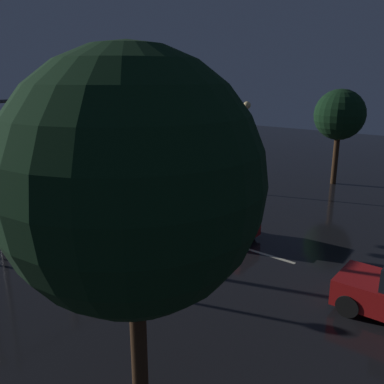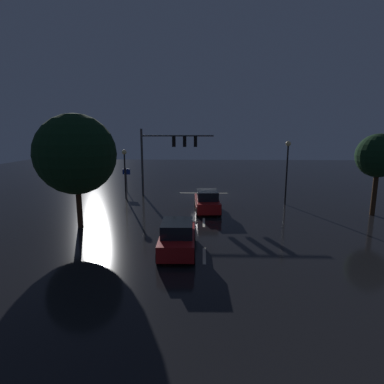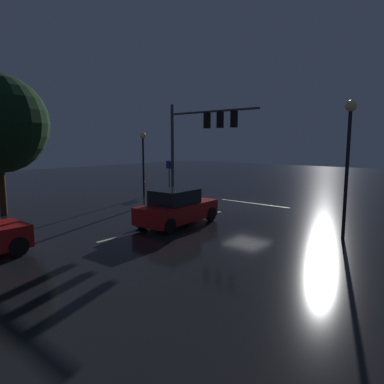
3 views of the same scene
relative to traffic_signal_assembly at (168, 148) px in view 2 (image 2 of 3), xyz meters
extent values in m
plane|color=black|center=(-3.52, -0.46, -4.67)|extent=(80.00, 80.00, 0.00)
cylinder|color=#383A3D|center=(2.58, 0.02, -1.39)|extent=(0.22, 0.22, 6.57)
cylinder|color=#383A3D|center=(-0.95, 0.02, 1.22)|extent=(7.04, 0.14, 0.14)
cube|color=black|center=(-0.59, 0.02, 0.65)|extent=(0.32, 0.36, 1.00)
sphere|color=black|center=(-0.59, -0.17, 0.97)|extent=(0.20, 0.20, 0.20)
sphere|color=black|center=(-0.59, -0.17, 0.65)|extent=(0.20, 0.20, 0.20)
sphere|color=#19F24C|center=(-0.59, -0.17, 0.33)|extent=(0.20, 0.20, 0.20)
cube|color=black|center=(-1.65, 0.02, 0.65)|extent=(0.32, 0.36, 1.00)
sphere|color=black|center=(-1.65, -0.17, 0.97)|extent=(0.20, 0.20, 0.20)
sphere|color=black|center=(-1.65, -0.17, 0.65)|extent=(0.20, 0.20, 0.20)
sphere|color=#19F24C|center=(-1.65, -0.17, 0.33)|extent=(0.20, 0.20, 0.20)
cube|color=black|center=(-2.71, 0.02, 0.65)|extent=(0.32, 0.36, 1.00)
sphere|color=black|center=(-2.71, -0.17, 0.97)|extent=(0.20, 0.20, 0.20)
sphere|color=black|center=(-2.71, -0.17, 0.65)|extent=(0.20, 0.20, 0.20)
sphere|color=#19F24C|center=(-2.71, -0.17, 0.33)|extent=(0.20, 0.20, 0.20)
cube|color=beige|center=(-3.52, 3.54, -4.67)|extent=(0.16, 2.20, 0.01)
cube|color=beige|center=(-3.52, 9.54, -4.67)|extent=(0.16, 2.20, 0.01)
cube|color=beige|center=(-3.52, 15.54, -4.67)|extent=(0.16, 2.20, 0.01)
cube|color=beige|center=(-3.52, -1.18, -4.67)|extent=(5.00, 0.16, 0.01)
cube|color=maroon|center=(-3.79, 6.29, -4.05)|extent=(2.09, 4.41, 0.80)
cube|color=black|center=(-3.80, 6.48, -3.31)|extent=(1.74, 2.20, 0.68)
cylinder|color=black|center=(-2.84, 4.75, -4.33)|extent=(0.27, 0.69, 0.68)
cylinder|color=black|center=(-4.52, 4.63, -4.33)|extent=(0.27, 0.69, 0.68)
cylinder|color=black|center=(-3.06, 7.94, -4.33)|extent=(0.27, 0.69, 0.68)
cylinder|color=black|center=(-4.74, 7.82, -4.33)|extent=(0.27, 0.69, 0.68)
sphere|color=#F9EFC6|center=(-2.99, 4.21, -4.00)|extent=(0.20, 0.20, 0.20)
sphere|color=#F9EFC6|center=(-4.29, 4.13, -4.00)|extent=(0.20, 0.20, 0.20)
cube|color=maroon|center=(-2.10, 14.99, -4.05)|extent=(1.90, 4.34, 0.80)
cube|color=black|center=(-2.11, 15.19, -3.31)|extent=(1.65, 2.14, 0.68)
cylinder|color=black|center=(-1.22, 13.40, -4.33)|extent=(0.24, 0.68, 0.68)
cylinder|color=black|center=(-2.90, 13.37, -4.33)|extent=(0.24, 0.68, 0.68)
cylinder|color=black|center=(-1.30, 16.60, -4.33)|extent=(0.24, 0.68, 0.68)
cylinder|color=black|center=(-2.98, 16.57, -4.33)|extent=(0.24, 0.68, 0.68)
sphere|color=#F9EFC6|center=(-1.40, 12.88, -4.00)|extent=(0.20, 0.20, 0.20)
sphere|color=#F9EFC6|center=(-2.70, 12.85, -4.00)|extent=(0.20, 0.20, 0.20)
cylinder|color=black|center=(-10.66, 3.78, -2.12)|extent=(0.14, 0.14, 5.11)
sphere|color=#F9D88C|center=(-10.66, 3.78, 0.62)|extent=(0.44, 0.44, 0.44)
cylinder|color=black|center=(3.93, 1.62, -2.56)|extent=(0.14, 0.14, 4.22)
sphere|color=#F9D88C|center=(3.93, 1.62, -0.27)|extent=(0.44, 0.44, 0.44)
cylinder|color=#383A3D|center=(4.63, -1.72, -3.42)|extent=(0.09, 0.09, 2.50)
cube|color=navy|center=(4.63, -1.72, -2.53)|extent=(0.88, 0.32, 0.60)
cylinder|color=#382314|center=(-16.44, 7.12, -3.00)|extent=(0.36, 0.36, 3.34)
sphere|color=black|center=(-16.44, 7.12, -0.12)|extent=(3.24, 3.24, 3.24)
cylinder|color=#382314|center=(4.75, 10.90, -3.21)|extent=(0.36, 0.36, 2.93)
sphere|color=black|center=(4.75, 10.90, 0.20)|extent=(5.18, 5.18, 5.18)
camera|label=1|loc=(9.84, 16.62, 2.11)|focal=37.95mm
camera|label=2|loc=(-3.40, 30.79, 1.63)|focal=29.27mm
camera|label=3|loc=(-15.03, 18.24, -0.80)|focal=32.62mm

